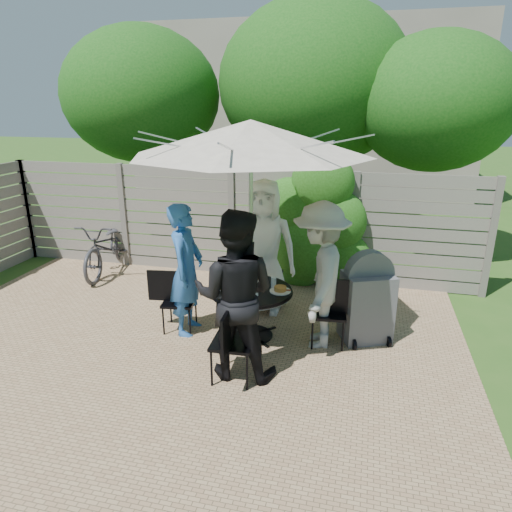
% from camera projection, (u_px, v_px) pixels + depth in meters
% --- Properties ---
extents(backyard_envelope, '(60.00, 60.00, 5.00)m').
position_uv_depth(backyard_envelope, '(303.00, 110.00, 13.79)').
color(backyard_envelope, '#2D561B').
rests_on(backyard_envelope, ground).
extents(patio_table, '(1.05, 1.05, 0.66)m').
position_uv_depth(patio_table, '(251.00, 304.00, 5.68)').
color(patio_table, black).
rests_on(patio_table, ground).
extents(umbrella, '(2.87, 2.87, 2.67)m').
position_uv_depth(umbrella, '(251.00, 138.00, 5.03)').
color(umbrella, silver).
rests_on(umbrella, ground).
extents(chair_back, '(0.49, 0.72, 0.98)m').
position_uv_depth(chair_back, '(265.00, 287.00, 6.63)').
color(chair_back, black).
rests_on(chair_back, ground).
extents(person_back, '(0.95, 0.64, 1.89)m').
position_uv_depth(person_back, '(263.00, 247.00, 6.29)').
color(person_back, white).
rests_on(person_back, ground).
extents(chair_left, '(0.62, 0.45, 0.83)m').
position_uv_depth(chair_left, '(179.00, 313.00, 5.92)').
color(chair_left, black).
rests_on(chair_left, ground).
extents(person_left, '(0.43, 0.64, 1.70)m').
position_uv_depth(person_left, '(186.00, 270.00, 5.70)').
color(person_left, '#2860AE').
rests_on(person_left, ground).
extents(chair_front, '(0.46, 0.67, 0.91)m').
position_uv_depth(chair_front, '(233.00, 357.00, 4.84)').
color(chair_front, black).
rests_on(chair_front, ground).
extents(person_front, '(0.93, 0.74, 1.86)m').
position_uv_depth(person_front, '(235.00, 296.00, 4.76)').
color(person_front, black).
rests_on(person_front, ground).
extents(chair_right, '(0.64, 0.46, 0.87)m').
position_uv_depth(chair_right, '(329.00, 325.00, 5.57)').
color(chair_right, black).
rests_on(chair_right, ground).
extents(person_right, '(0.72, 1.18, 1.79)m').
position_uv_depth(person_right, '(320.00, 276.00, 5.39)').
color(person_right, '#A9A9A5').
rests_on(person_right, ground).
extents(plate_back, '(0.26, 0.26, 0.06)m').
position_uv_depth(plate_back, '(257.00, 277.00, 5.94)').
color(plate_back, white).
rests_on(plate_back, patio_table).
extents(plate_left, '(0.26, 0.26, 0.06)m').
position_uv_depth(plate_left, '(223.00, 285.00, 5.67)').
color(plate_left, white).
rests_on(plate_left, patio_table).
extents(plate_front, '(0.26, 0.26, 0.06)m').
position_uv_depth(plate_front, '(245.00, 299.00, 5.27)').
color(plate_front, white).
rests_on(plate_front, patio_table).
extents(plate_right, '(0.26, 0.26, 0.06)m').
position_uv_depth(plate_right, '(280.00, 290.00, 5.54)').
color(plate_right, white).
rests_on(plate_right, patio_table).
extents(glass_back, '(0.07, 0.07, 0.14)m').
position_uv_depth(glass_back, '(247.00, 276.00, 5.85)').
color(glass_back, silver).
rests_on(glass_back, patio_table).
extents(glass_left, '(0.07, 0.07, 0.14)m').
position_uv_depth(glass_left, '(229.00, 286.00, 5.54)').
color(glass_left, silver).
rests_on(glass_left, patio_table).
extents(glass_front, '(0.07, 0.07, 0.14)m').
position_uv_depth(glass_front, '(256.00, 293.00, 5.33)').
color(glass_front, silver).
rests_on(glass_front, patio_table).
extents(glass_right, '(0.07, 0.07, 0.14)m').
position_uv_depth(glass_right, '(274.00, 282.00, 5.64)').
color(glass_right, silver).
rests_on(glass_right, patio_table).
extents(syrup_jug, '(0.09, 0.09, 0.16)m').
position_uv_depth(syrup_jug, '(247.00, 281.00, 5.64)').
color(syrup_jug, '#59280C').
rests_on(syrup_jug, patio_table).
extents(coffee_cup, '(0.08, 0.08, 0.12)m').
position_uv_depth(coffee_cup, '(263.00, 279.00, 5.78)').
color(coffee_cup, '#C6B293').
rests_on(coffee_cup, patio_table).
extents(bicycle, '(0.84, 1.85, 0.94)m').
position_uv_depth(bicycle, '(108.00, 246.00, 7.90)').
color(bicycle, '#333338').
rests_on(bicycle, ground).
extents(bbq_grill, '(0.70, 0.63, 1.18)m').
position_uv_depth(bbq_grill, '(367.00, 301.00, 5.59)').
color(bbq_grill, '#58585D').
rests_on(bbq_grill, ground).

